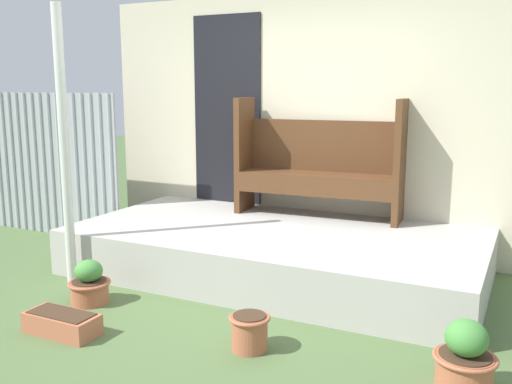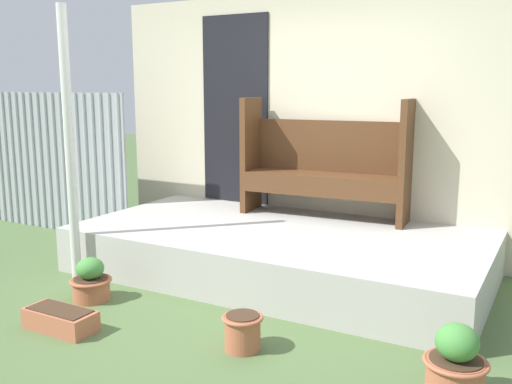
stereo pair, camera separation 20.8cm
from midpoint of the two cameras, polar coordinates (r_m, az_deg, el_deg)
The scene contains 10 objects.
ground_plane at distance 4.48m, azimuth -4.58°, elevation -11.44°, with size 24.00×24.00×0.00m, color #516B3D.
porch_slab at distance 5.17m, azimuth 0.78°, elevation -5.98°, with size 3.60×1.83×0.41m.
house_wall at distance 5.85m, azimuth 4.46°, elevation 6.89°, with size 4.80×0.08×2.60m.
fence_corrugated at distance 7.14m, azimuth -22.52°, elevation 2.72°, with size 2.56×0.05×1.61m.
support_post at distance 5.02m, azimuth -19.74°, elevation 4.12°, with size 0.08×0.08×2.33m.
bench at distance 5.60m, azimuth 5.26°, elevation 3.19°, with size 1.64×0.51×1.15m.
flower_pot_left at distance 4.72m, azimuth -17.57°, elevation -8.81°, with size 0.33×0.33×0.35m.
flower_pot_middle at distance 3.76m, azimuth -2.28°, elevation -13.70°, with size 0.27×0.27×0.24m.
flower_pot_right at distance 3.45m, azimuth 18.50°, elevation -15.68°, with size 0.35×0.35×0.42m.
planter_box_rect at distance 4.25m, azimuth -20.20°, elevation -12.22°, with size 0.53×0.23×0.15m.
Camera 1 is at (2.05, -3.61, 1.67)m, focal length 40.00 mm.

